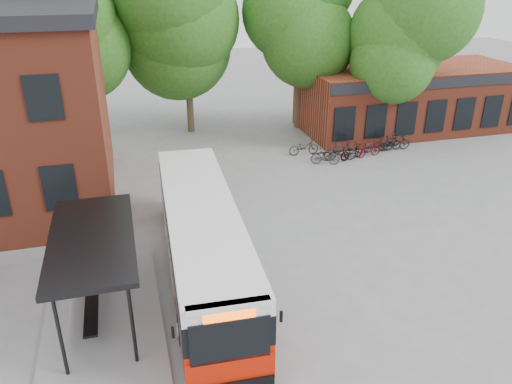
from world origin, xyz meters
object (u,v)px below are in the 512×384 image
object	(u,v)px
bus_shelter	(98,278)
bicycle_3	(341,151)
bicycle_0	(304,147)
bicycle_7	(390,143)
bicycle_5	(369,149)
bicycle_2	(336,154)
bicycle_1	(325,156)
bicycle_extra_0	(397,142)
bicycle_6	(375,145)
city_bus	(203,242)
bicycle_4	(352,152)

from	to	relation	value
bus_shelter	bicycle_3	size ratio (longest dim) A/B	3.77
bicycle_0	bicycle_7	size ratio (longest dim) A/B	1.17
bicycle_0	bicycle_5	bearing A→B (deg)	-111.38
bicycle_2	bicycle_1	bearing A→B (deg)	127.11
bicycle_3	bicycle_1	bearing A→B (deg)	115.45
bicycle_0	bicycle_2	size ratio (longest dim) A/B	1.16
bicycle_extra_0	bicycle_7	bearing A→B (deg)	83.08
bicycle_2	bicycle_6	xyz separation A→B (m)	(2.74, 0.71, 0.00)
bus_shelter	bicycle_6	world-z (taller)	bus_shelter
bicycle_1	bicycle_6	world-z (taller)	bicycle_1
bicycle_1	bicycle_extra_0	size ratio (longest dim) A/B	0.91
bus_shelter	bicycle_3	distance (m)	16.47
bicycle_1	bicycle_3	size ratio (longest dim) A/B	0.85
city_bus	bicycle_7	world-z (taller)	city_bus
bus_shelter	bicycle_2	xyz separation A→B (m)	(12.45, 10.56, -1.05)
city_bus	bicycle_6	world-z (taller)	city_bus
bicycle_4	bicycle_extra_0	xyz separation A→B (m)	(3.17, 0.65, 0.08)
bicycle_3	bicycle_extra_0	xyz separation A→B (m)	(3.87, 0.67, -0.04)
bicycle_1	bicycle_7	world-z (taller)	bicycle_1
bus_shelter	bicycle_6	size ratio (longest dim) A/B	4.60
city_bus	bicycle_extra_0	world-z (taller)	city_bus
bicycle_extra_0	bicycle_5	bearing A→B (deg)	106.14
bicycle_2	bicycle_extra_0	distance (m)	4.13
bicycle_0	bicycle_3	size ratio (longest dim) A/B	0.95
bicycle_1	bicycle_4	world-z (taller)	bicycle_1
city_bus	bicycle_7	distance (m)	16.16
bicycle_2	bicycle_7	bearing A→B (deg)	-69.07
bicycle_4	bicycle_6	size ratio (longest dim) A/B	1.09
bicycle_2	bicycle_extra_0	size ratio (longest dim) A/B	0.88
bicycle_4	bicycle_6	xyz separation A→B (m)	(1.82, 0.77, -0.04)
bicycle_0	bicycle_extra_0	distance (m)	5.55
bicycle_3	bicycle_extra_0	size ratio (longest dim) A/B	1.07
bicycle_2	bicycle_3	distance (m)	0.28
bicycle_6	bicycle_7	size ratio (longest dim) A/B	1.01
bicycle_2	bicycle_6	world-z (taller)	bicycle_6
bus_shelter	bicycle_extra_0	size ratio (longest dim) A/B	4.05
bus_shelter	bicycle_0	world-z (taller)	bus_shelter
bicycle_2	bicycle_6	bearing A→B (deg)	-64.42
bicycle_2	bicycle_4	bearing A→B (deg)	-82.42
bicycle_0	bicycle_extra_0	size ratio (longest dim) A/B	1.02
bicycle_2	bicycle_3	bearing A→B (deg)	-97.57
bicycle_0	bicycle_7	world-z (taller)	bicycle_0
bicycle_3	bicycle_6	bearing A→B (deg)	-64.59
city_bus	bicycle_1	size ratio (longest dim) A/B	7.01
bus_shelter	bicycle_extra_0	world-z (taller)	bus_shelter
bicycle_1	bicycle_7	bearing A→B (deg)	-55.11
bicycle_4	bicycle_extra_0	size ratio (longest dim) A/B	0.96
city_bus	bicycle_4	bearing A→B (deg)	45.36
bicycle_3	bicycle_5	bearing A→B (deg)	-78.40
bus_shelter	city_bus	bearing A→B (deg)	21.25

